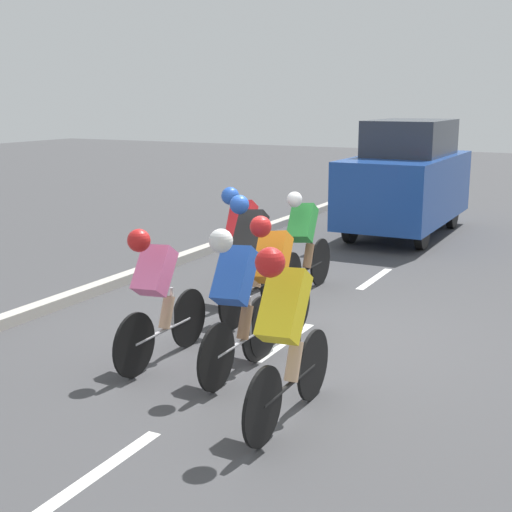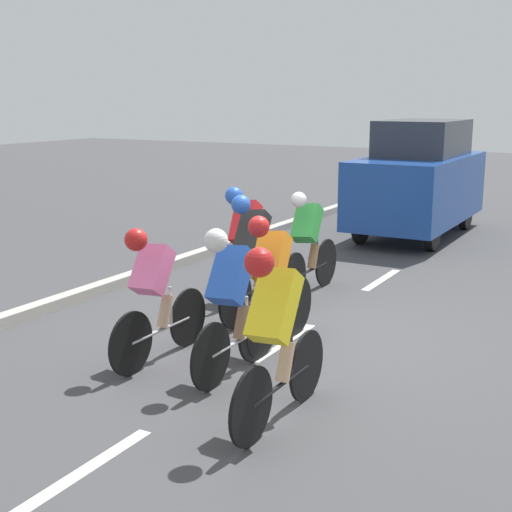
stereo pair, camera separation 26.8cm
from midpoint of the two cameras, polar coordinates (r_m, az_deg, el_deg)
name	(u,v)px [view 2 (the right image)]	position (r m, az deg, el deg)	size (l,w,h in m)	color
ground_plane	(293,337)	(8.23, 3.93, -6.45)	(60.00, 60.00, 0.00)	#424244
lane_stripe_near	(86,469)	(5.59, -12.03, -16.33)	(0.12, 1.40, 0.01)	white
lane_stripe_mid	(284,342)	(8.04, 3.24, -6.89)	(0.12, 1.40, 0.01)	white
lane_stripe_far	(381,280)	(10.88, 10.70, -1.88)	(0.12, 1.40, 0.01)	white
curb	(71,298)	(9.78, -13.85, -3.26)	(0.20, 25.73, 0.14)	#B7B2A8
cyclist_green	(308,242)	(9.75, 4.97, 1.16)	(0.36, 1.74, 1.46)	black
cyclist_red	(247,240)	(9.52, 0.06, 1.31)	(0.40, 1.65, 1.55)	black
cyclist_orange	(273,279)	(7.61, 2.36, -1.84)	(0.38, 1.66, 1.50)	black
cyclist_pink	(154,290)	(7.28, -7.11, -2.76)	(0.35, 1.63, 1.44)	black
cyclist_blue	(232,297)	(6.87, -0.82, -3.33)	(0.36, 1.63, 1.51)	black
cyclist_black	(253,254)	(8.65, 0.64, 0.16)	(0.36, 1.76, 1.57)	black
cyclist_yellow	(275,330)	(5.82, 2.86, -5.90)	(0.35, 1.65, 1.56)	black
support_car	(419,179)	(14.35, 13.41, 5.99)	(1.70, 3.94, 2.25)	black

